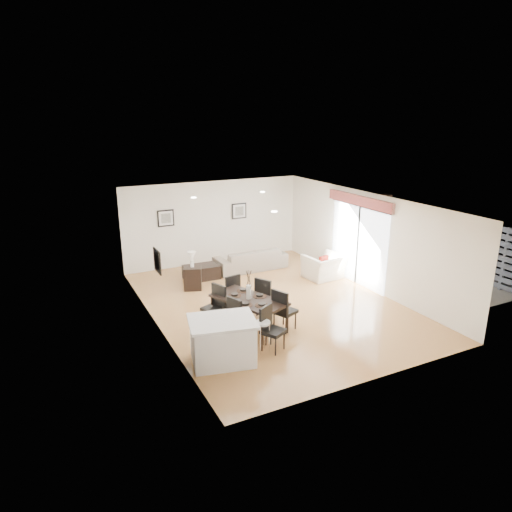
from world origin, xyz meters
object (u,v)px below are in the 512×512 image
dining_chair_enear (283,308)px  kitchen_island (223,341)px  armchair (324,267)px  dining_chair_wnear (231,318)px  sofa (250,259)px  dining_chair_wfar (216,303)px  coffee_table (201,272)px  dining_chair_foot (231,291)px  side_table (193,278)px  dining_chair_head (270,326)px  bar_stool (263,326)px  dining_table (249,302)px  dining_chair_efar (265,295)px

dining_chair_enear → kitchen_island: (-1.73, -0.65, -0.10)m
armchair → dining_chair_wnear: bearing=25.4°
sofa → dining_chair_enear: 4.43m
dining_chair_wfar → kitchen_island: 1.67m
dining_chair_wnear → coffee_table: (0.78, 4.03, -0.33)m
dining_chair_foot → side_table: size_ratio=1.49×
dining_chair_wnear → dining_chair_head: (0.58, -0.69, -0.01)m
dining_chair_enear → bar_stool: bearing=106.3°
dining_chair_head → dining_chair_foot: bearing=59.9°
coffee_table → bar_stool: 4.78m
dining_table → coffee_table: bearing=65.5°
dining_chair_wfar → coffee_table: size_ratio=0.95×
dining_chair_wfar → dining_chair_foot: 0.88m
dining_chair_efar → dining_chair_head: bearing=125.3°
dining_chair_wfar → armchair: bearing=88.3°
dining_chair_head → coffee_table: 4.73m
dining_chair_wfar → coffee_table: (0.78, 3.16, -0.34)m
dining_chair_wfar → dining_table: bearing=30.4°
dining_table → dining_chair_enear: 0.78m
sofa → side_table: size_ratio=3.53×
coffee_table → side_table: bearing=-124.8°
coffee_table → kitchen_island: kitchen_island is taller
dining_chair_enear → dining_chair_wnear: bearing=65.6°
sofa → kitchen_island: bearing=57.5°
dining_chair_enear → side_table: size_ratio=1.54×
sofa → coffee_table: sofa is taller
dining_chair_head → bar_stool: size_ratio=1.41×
bar_stool → dining_chair_wfar: bearing=104.1°
dining_chair_efar → bar_stool: size_ratio=1.47×
sofa → bar_stool: (-2.09, -4.90, 0.25)m
dining_chair_enear → bar_stool: dining_chair_enear is taller
sofa → armchair: bearing=131.6°
dining_chair_enear → coffee_table: size_ratio=0.96×
sofa → kitchen_island: kitchen_island is taller
dining_chair_enear → dining_chair_efar: (0.01, 0.86, -0.00)m
dining_table → dining_chair_foot: bearing=67.3°
dining_chair_foot → dining_chair_enear: bearing=100.5°
sofa → armchair: armchair is taller
dining_table → dining_chair_wfar: size_ratio=1.99×
sofa → armchair: size_ratio=2.07×
side_table → kitchen_island: 4.16m
armchair → dining_chair_wnear: dining_chair_wnear is taller
dining_chair_foot → bar_stool: (-0.24, -2.21, 0.04)m
dining_chair_wfar → dining_chair_efar: bearing=64.0°
dining_chair_head → kitchen_island: 1.08m
dining_chair_foot → dining_table: bearing=78.4°
dining_table → dining_chair_wnear: bearing=-168.7°
coffee_table → dining_chair_enear: bearing=-81.6°
sofa → bar_stool: 5.33m
dining_table → dining_chair_wfar: bearing=121.0°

